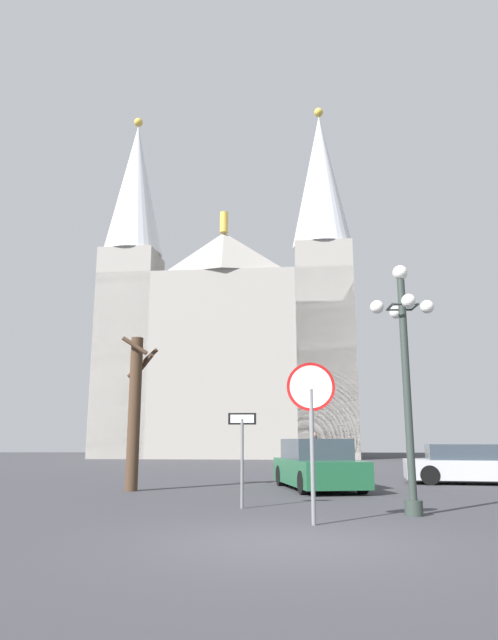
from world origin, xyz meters
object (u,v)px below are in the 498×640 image
Objects in this scene: stop_sign at (311,407)px; pedestrian_walking at (314,451)px; parked_car_far_silver at (472,465)px; cathedral at (228,339)px; one_way_arrow_sign at (242,446)px; parked_car_near_green at (317,465)px; bare_tree at (135,408)px; street_lamp at (405,363)px.

pedestrian_walking is at bearing 84.41° from stop_sign.
cathedral is at bearing 109.34° from parked_car_far_silver.
parked_car_near_green is (2.17, 4.93, -0.63)m from one_way_arrow_sign.
bare_tree is (-1.14, -31.16, -7.66)m from cathedral.
cathedral is 6.32× the size of parked_car_far_silver.
parked_car_far_silver is 2.77× the size of pedestrian_walking.
bare_tree is 0.94× the size of parked_car_far_silver.
one_way_arrow_sign is 1.18× the size of pedestrian_walking.
pedestrian_walking is (4.60, -27.29, -9.00)m from cathedral.
parked_car_far_silver is (6.35, 9.60, -1.43)m from stop_sign.
stop_sign is at bearing -123.50° from parked_car_far_silver.
parked_car_near_green is (4.40, -30.47, -9.36)m from cathedral.
parked_car_near_green is at bearing -158.26° from parked_car_far_silver.
pedestrian_walking is (0.21, 3.18, 0.36)m from parked_car_near_green.
street_lamp is 6.67m from parked_car_near_green.
cathedral reaches higher than street_lamp.
cathedral reaches higher than bare_tree.
parked_car_near_green is (-1.27, 6.11, -2.34)m from street_lamp.
bare_tree reaches higher than stop_sign.
stop_sign reaches higher than one_way_arrow_sign.
street_lamp is (5.67, -36.58, -7.02)m from cathedral.
stop_sign is at bearing -95.59° from pedestrian_walking.
cathedral is 32.11m from bare_tree.
one_way_arrow_sign is at bearing -86.40° from cathedral.
cathedral is 29.10m from pedestrian_walking.
cathedral reaches higher than stop_sign.
street_lamp reaches higher than bare_tree.
street_lamp is at bearing -18.99° from one_way_arrow_sign.
cathedral is at bearing 95.38° from stop_sign.
cathedral is 36.53m from one_way_arrow_sign.
cathedral is 6.71× the size of bare_tree.
street_lamp reaches higher than pedestrian_walking.
cathedral is 5.93× the size of street_lamp.
street_lamp reaches higher than parked_car_near_green.
street_lamp is at bearing -83.44° from pedestrian_walking.
cathedral is 10.64× the size of stop_sign.
cathedral reaches higher than parked_car_near_green.
street_lamp is 8.73m from bare_tree.
stop_sign is 0.60× the size of parked_car_near_green.
one_way_arrow_sign is 0.43× the size of parked_car_near_green.
bare_tree reaches higher than pedestrian_walking.
street_lamp is 1.07× the size of parked_car_near_green.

